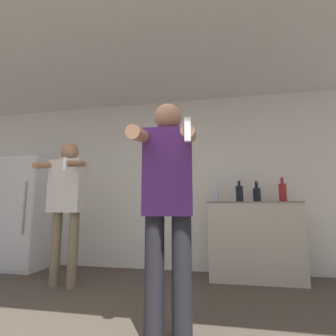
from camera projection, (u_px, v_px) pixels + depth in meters
name	position (u px, v px, depth m)	size (l,w,h in m)	color
wall_back	(160.00, 182.00, 4.02)	(7.00, 0.06, 2.55)	silver
ceiling_slab	(131.00, 50.00, 2.82)	(7.00, 3.34, 0.05)	silver
refrigerator	(28.00, 213.00, 3.99)	(0.65, 0.68, 1.63)	white
counter	(253.00, 240.00, 3.35)	(1.15, 0.59, 0.97)	#BCB29E
bottle_short_whiskey	(216.00, 194.00, 3.45)	(0.06, 0.06, 0.26)	silver
bottle_dark_rum	(257.00, 194.00, 3.35)	(0.10, 0.10, 0.27)	black
bottle_tall_gin	(239.00, 193.00, 3.39)	(0.09, 0.09, 0.30)	black
bottle_red_label	(283.00, 191.00, 3.29)	(0.09, 0.09, 0.33)	maroon
person_woman_foreground	(168.00, 200.00, 1.85)	(0.45, 0.54, 1.66)	black
person_man_side	(67.00, 196.00, 3.11)	(0.52, 0.49, 1.67)	#75664C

